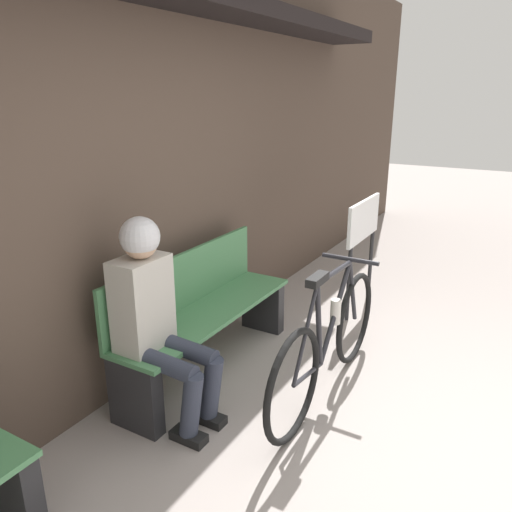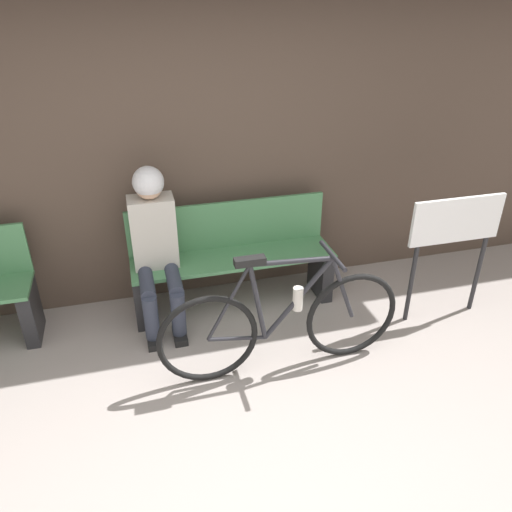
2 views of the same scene
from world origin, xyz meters
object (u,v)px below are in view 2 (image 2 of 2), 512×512
park_bench_near (232,260)px  person_seated (155,239)px  bicycle (283,323)px  signboard (455,231)px

park_bench_near → person_seated: size_ratio=1.29×
bicycle → person_seated: bearing=133.9°
person_seated → park_bench_near: bearing=9.7°
person_seated → bicycle: bearing=-46.1°
person_seated → signboard: size_ratio=1.24×
park_bench_near → bicycle: size_ratio=0.96×
bicycle → signboard: bearing=10.9°
park_bench_near → person_seated: bearing=-170.3°
park_bench_near → bicycle: 0.91m
signboard → bicycle: bearing=-169.1°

